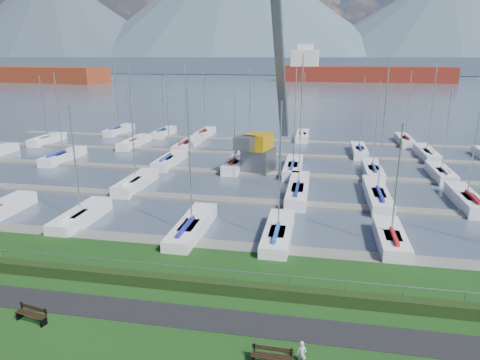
% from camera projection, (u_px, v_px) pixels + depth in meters
% --- Properties ---
extents(path, '(160.00, 2.00, 0.04)m').
position_uv_depth(path, '(186.00, 317.00, 21.82)').
color(path, black).
rests_on(path, grass).
extents(water, '(800.00, 540.00, 0.20)m').
position_uv_depth(water, '(312.00, 78.00, 270.19)').
color(water, '#425061').
extents(hedge, '(80.00, 0.70, 0.70)m').
position_uv_depth(hedge, '(200.00, 285.00, 24.18)').
color(hedge, black).
rests_on(hedge, grass).
extents(fence, '(80.00, 0.04, 0.04)m').
position_uv_depth(fence, '(201.00, 268.00, 24.32)').
color(fence, gray).
rests_on(fence, grass).
extents(foothill, '(900.00, 80.00, 12.00)m').
position_uv_depth(foothill, '(315.00, 65.00, 334.48)').
color(foothill, '#475668').
rests_on(foothill, water).
extents(mountains, '(1190.00, 360.00, 115.00)m').
position_uv_depth(mountains, '(326.00, 18.00, 392.28)').
color(mountains, '#3D4D59').
rests_on(mountains, water).
extents(docks, '(90.00, 41.60, 0.25)m').
position_uv_depth(docks, '(262.00, 174.00, 49.26)').
color(docks, gray).
rests_on(docks, water).
extents(bench_left, '(1.85, 0.77, 0.85)m').
position_uv_depth(bench_left, '(32.00, 314.00, 21.32)').
color(bench_left, black).
rests_on(bench_left, grass).
extents(bench_right, '(1.81, 0.45, 0.85)m').
position_uv_depth(bench_right, '(272.00, 356.00, 18.33)').
color(bench_right, black).
rests_on(bench_right, grass).
extents(person, '(0.46, 0.34, 1.15)m').
position_uv_depth(person, '(302.00, 351.00, 18.45)').
color(person, silver).
rests_on(person, grass).
extents(crane, '(5.19, 13.45, 22.35)m').
position_uv_depth(crane, '(264.00, 123.00, 49.83)').
color(crane, '#55585C').
rests_on(crane, water).
extents(cargo_ship_west, '(102.34, 34.85, 21.50)m').
position_uv_depth(cargo_ship_west, '(14.00, 74.00, 227.36)').
color(cargo_ship_west, maroon).
rests_on(cargo_ship_west, water).
extents(cargo_ship_mid, '(90.24, 22.30, 21.50)m').
position_uv_depth(cargo_ship_mid, '(355.00, 74.00, 227.44)').
color(cargo_ship_mid, maroon).
rests_on(cargo_ship_mid, water).
extents(sailboat_fleet, '(75.26, 49.38, 13.57)m').
position_uv_depth(sailboat_fleet, '(271.00, 123.00, 48.90)').
color(sailboat_fleet, navy).
rests_on(sailboat_fleet, water).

